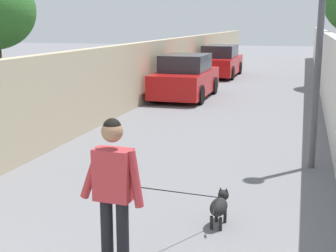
% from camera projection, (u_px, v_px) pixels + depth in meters
% --- Properties ---
extents(ground_plane, '(80.00, 80.00, 0.00)m').
position_uv_depth(ground_plane, '(234.00, 103.00, 15.94)').
color(ground_plane, slate).
extents(wall_left, '(48.00, 0.30, 2.01)m').
position_uv_depth(wall_left, '(129.00, 77.00, 14.64)').
color(wall_left, tan).
rests_on(wall_left, ground).
extents(fence_right, '(48.00, 0.30, 2.27)m').
position_uv_depth(fence_right, '(333.00, 79.00, 13.02)').
color(fence_right, silver).
rests_on(fence_right, ground).
extents(lamp_post, '(0.36, 0.36, 3.97)m').
position_uv_depth(lamp_post, '(321.00, 17.00, 8.26)').
color(lamp_post, '#4C4C51').
rests_on(lamp_post, ground).
extents(person_skateboarder, '(0.24, 0.71, 1.64)m').
position_uv_depth(person_skateboarder, '(114.00, 184.00, 4.80)').
color(person_skateboarder, black).
rests_on(person_skateboarder, skateboard).
extents(dog, '(1.95, 0.94, 1.06)m').
position_uv_depth(dog, '(219.00, 206.00, 6.27)').
color(dog, black).
rests_on(dog, ground).
extents(car_near, '(3.95, 1.80, 1.54)m').
position_uv_depth(car_near, '(185.00, 78.00, 16.82)').
color(car_near, '#B71414').
rests_on(car_near, ground).
extents(car_far, '(4.35, 1.80, 1.54)m').
position_uv_depth(car_far, '(220.00, 62.00, 23.53)').
color(car_far, '#B71414').
rests_on(car_far, ground).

